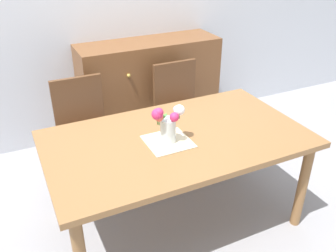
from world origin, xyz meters
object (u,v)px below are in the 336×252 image
(chair_right, at_px, (180,105))
(flower_vase, at_px, (168,123))
(dining_table, at_px, (177,147))
(dresser, at_px, (150,89))
(chair_left, at_px, (83,124))

(chair_right, bearing_deg, flower_vase, 58.52)
(dining_table, bearing_deg, flower_vase, -153.22)
(dresser, distance_m, flower_vase, 1.50)
(dresser, xyz_separation_m, flower_vase, (-0.45, -1.38, 0.38))
(chair_left, relative_size, chair_right, 1.00)
(dresser, relative_size, flower_vase, 5.25)
(dining_table, height_order, flower_vase, flower_vase)
(dining_table, distance_m, dresser, 1.39)
(chair_left, distance_m, flower_vase, 1.02)
(dining_table, xyz_separation_m, chair_left, (-0.45, 0.84, -0.13))
(flower_vase, bearing_deg, dresser, 71.92)
(dining_table, xyz_separation_m, chair_right, (0.45, 0.84, -0.13))
(chair_left, height_order, chair_right, same)
(flower_vase, bearing_deg, chair_left, 111.94)
(dining_table, relative_size, dresser, 1.25)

